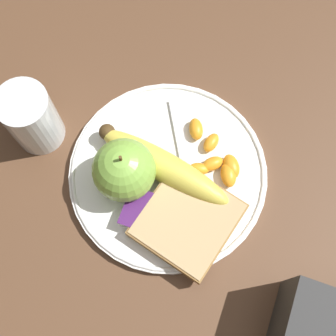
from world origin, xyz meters
name	(u,v)px	position (x,y,z in m)	size (l,w,h in m)	color
ground_plane	(168,175)	(0.00, 0.00, 0.00)	(3.00, 3.00, 0.00)	brown
plate	(168,174)	(0.00, 0.00, 0.01)	(0.26, 0.26, 0.01)	white
juice_glass	(33,118)	(0.00, 0.18, 0.05)	(0.07, 0.07, 0.10)	silver
apple	(124,170)	(-0.03, 0.05, 0.05)	(0.08, 0.08, 0.09)	#84BC47
banana	(163,164)	(0.00, 0.01, 0.03)	(0.07, 0.19, 0.04)	#E0CC4C
bread_slice	(188,220)	(-0.05, -0.04, 0.02)	(0.14, 0.13, 0.02)	olive
fork	(185,167)	(0.01, -0.02, 0.01)	(0.15, 0.10, 0.00)	silver
jam_packet	(140,211)	(-0.06, 0.01, 0.02)	(0.05, 0.04, 0.02)	silver
orange_segment_0	(231,166)	(0.03, -0.07, 0.02)	(0.04, 0.03, 0.02)	orange
orange_segment_1	(196,129)	(0.07, -0.02, 0.02)	(0.04, 0.03, 0.02)	orange
orange_segment_2	(213,164)	(0.03, -0.05, 0.02)	(0.03, 0.03, 0.02)	orange
orange_segment_3	(228,175)	(0.02, -0.07, 0.02)	(0.04, 0.03, 0.02)	orange
orange_segment_4	(199,169)	(0.02, -0.04, 0.02)	(0.02, 0.03, 0.01)	orange
orange_segment_5	(211,143)	(0.06, -0.04, 0.02)	(0.03, 0.02, 0.02)	orange
condiment_caddy	(319,332)	(-0.13, -0.22, 0.05)	(0.09, 0.09, 0.09)	#2D2D2D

